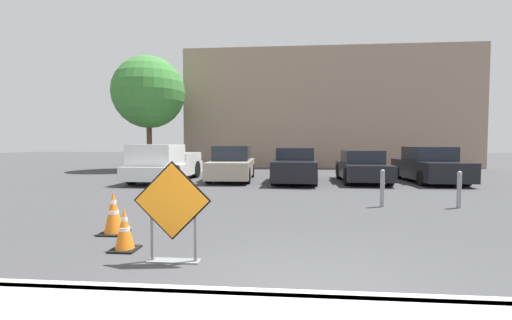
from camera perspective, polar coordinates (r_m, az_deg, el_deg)
ground_plane at (r=13.57m, az=5.74°, el=-4.29°), size 96.00×96.00×0.00m
curb_lip at (r=3.82m, az=8.05°, el=-22.14°), size 26.80×0.20×0.14m
road_closed_sign at (r=4.96m, az=-13.75°, el=-7.91°), size 1.10×0.20×1.43m
traffic_cone_nearest at (r=5.85m, az=-21.07°, el=-10.79°), size 0.40×0.40×0.67m
traffic_cone_second at (r=6.92m, az=-22.66°, el=-8.14°), size 0.46×0.46×0.80m
pickup_truck at (r=15.43m, az=-15.09°, el=-0.76°), size 2.12×5.06×1.62m
parked_car_nearest at (r=15.60m, az=-4.01°, el=-0.75°), size 1.96×4.52×1.55m
parked_car_second at (r=14.95m, az=6.60°, el=-0.97°), size 2.03×4.66×1.48m
parked_car_third at (r=15.41m, az=17.27°, el=-1.15°), size 1.92×4.07×1.37m
parked_car_fourth at (r=16.43m, az=26.90°, el=-0.90°), size 1.97×4.27×1.52m
bollard_nearest at (r=9.61m, az=20.31°, el=-4.26°), size 0.12×0.12×0.99m
bollard_second at (r=10.30m, az=30.77°, el=-4.11°), size 0.12×0.12×0.96m
building_facade_backdrop at (r=26.10m, az=11.58°, el=8.08°), size 20.09×5.00×8.18m
street_tree_behind_lot at (r=22.44m, az=-17.46°, el=10.69°), size 4.40×4.40×7.01m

